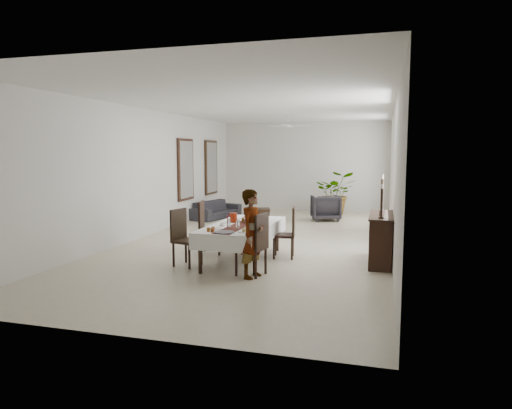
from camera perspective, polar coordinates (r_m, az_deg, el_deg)
The scene contains 87 objects.
floor at distance 11.03m, azimuth 0.69°, elevation -4.53°, with size 6.00×12.00×0.00m, color beige.
ceiling at distance 10.88m, azimuth 0.71°, elevation 12.25°, with size 6.00×12.00×0.02m, color white.
wall_back at distance 16.70m, azimuth 6.06°, elevation 4.72°, with size 6.00×0.02×3.20m, color silver.
wall_front at distance 5.29m, azimuth -16.40°, elevation 0.69°, with size 6.00×0.02×3.20m, color silver.
wall_left at distance 11.97m, azimuth -13.34°, elevation 3.89°, with size 0.02×12.00×3.20m, color silver.
wall_right at distance 10.47m, azimuth 16.79°, elevation 3.43°, with size 0.02×12.00×3.20m, color silver.
dining_table_top at distance 8.86m, azimuth -1.68°, elevation -2.68°, with size 0.96×2.31×0.05m, color black.
table_leg_fl at distance 8.07m, azimuth -7.01°, elevation -6.24°, with size 0.07×0.07×0.67m, color black.
table_leg_fr at distance 7.78m, azimuth -1.25°, elevation -6.68°, with size 0.07×0.07×0.67m, color black.
table_leg_bl at distance 10.08m, azimuth -1.99°, elevation -3.64°, with size 0.07×0.07×0.67m, color black.
table_leg_br at distance 9.85m, azimuth 2.69°, elevation -3.88°, with size 0.07×0.07×0.67m, color black.
tablecloth_top at distance 8.86m, azimuth -1.68°, elevation -2.49°, with size 1.14×2.48×0.01m, color white.
tablecloth_drape_left at distance 9.07m, azimuth -5.06°, elevation -3.20°, with size 0.01×2.48×0.29m, color silver.
tablecloth_drape_right at distance 8.72m, azimuth 1.84°, elevation -3.56°, with size 0.01×2.48×0.29m, color silver.
tablecloth_drape_near at distance 7.74m, azimuth -4.56°, elevation -4.88°, with size 1.14×0.01×0.29m, color white.
tablecloth_drape_far at distance 10.05m, azimuth 0.55°, elevation -2.22°, with size 1.14×0.01×0.29m, color white.
table_runner at distance 8.86m, azimuth -1.68°, elevation -2.44°, with size 0.34×2.40×0.00m, color #532017.
red_pitcher at distance 9.05m, azimuth -2.84°, elevation -1.65°, with size 0.14×0.14×0.19m, color #95220A.
pitcher_handle at distance 9.08m, azimuth -3.32°, elevation -1.63°, with size 0.12×0.12×0.02m, color maroon.
wine_glass_near at distance 8.22m, azimuth -2.29°, elevation -2.58°, with size 0.07×0.07×0.16m, color white.
wine_glass_mid at distance 8.38m, azimuth -3.44°, elevation -2.41°, with size 0.07×0.07×0.16m, color white.
wine_glass_far at distance 8.87m, azimuth -1.29°, elevation -1.90°, with size 0.07×0.07×0.16m, color white.
teacup_right at distance 8.22m, azimuth -1.03°, elevation -2.95°, with size 0.09×0.09×0.06m, color silver.
saucer_right at distance 8.23m, azimuth -1.03°, elevation -3.11°, with size 0.14×0.14×0.01m, color silver.
teacup_left at distance 8.63m, azimuth -4.20°, elevation -2.51°, with size 0.09×0.09×0.06m, color white.
saucer_left at distance 8.64m, azimuth -4.20°, elevation -2.66°, with size 0.14×0.14×0.01m, color white.
plate_near_right at distance 7.95m, azimuth -1.47°, elevation -3.44°, with size 0.23×0.23×0.01m, color silver.
bread_near_right at distance 7.94m, azimuth -1.47°, elevation -3.25°, with size 0.09×0.09×0.09m, color tan.
plate_near_left at distance 8.28m, azimuth -5.15°, elevation -3.06°, with size 0.23×0.23×0.01m, color silver.
plate_far_left at distance 9.45m, azimuth -2.44°, elevation -1.85°, with size 0.23×0.23×0.01m, color silver.
serving_tray at distance 7.92m, azimuth -3.98°, elevation -3.48°, with size 0.35×0.35×0.02m, color #414146.
jam_jar_a at distance 7.96m, azimuth -5.48°, elevation -3.24°, with size 0.06×0.06×0.07m, color brown.
jam_jar_b at distance 8.05m, azimuth -5.96°, elevation -3.14°, with size 0.06×0.06×0.07m, color brown.
jam_jar_c at distance 8.12m, azimuth -5.39°, elevation -3.05°, with size 0.06×0.06×0.07m, color #9A4616.
fruit_basket at distance 9.06m, azimuth -0.91°, elevation -1.94°, with size 0.29×0.29×0.10m, color brown.
fruit_red at distance 9.06m, azimuth -0.70°, elevation -1.48°, with size 0.09×0.09×0.09m, color maroon.
fruit_green at distance 9.09m, azimuth -1.09°, elevation -1.46°, with size 0.08×0.08×0.08m, color #557222.
chair_right_near_seat at distance 7.89m, azimuth -0.62°, elevation -5.43°, with size 0.46×0.46×0.05m, color black.
chair_right_near_leg_fl at distance 7.70m, azimuth -0.04°, elevation -7.66°, with size 0.05×0.05×0.45m, color black.
chair_right_near_leg_fr at distance 8.03m, azimuth 1.20°, elevation -7.08°, with size 0.05×0.05×0.45m, color black.
chair_right_near_leg_bl at distance 7.88m, azimuth -2.48°, elevation -7.34°, with size 0.05×0.05×0.45m, color black.
chair_right_near_leg_br at distance 8.20m, azimuth -1.16°, elevation -6.79°, with size 0.05×0.05×0.45m, color black.
chair_right_near_back at distance 7.74m, azimuth 0.74°, elevation -3.31°, with size 0.46×0.04×0.58m, color black.
chair_right_far_seat at distance 9.20m, azimuth 3.47°, elevation -3.87°, with size 0.44×0.44×0.05m, color black.
chair_right_far_leg_fl at distance 9.06m, azimuth 4.51°, elevation -5.59°, with size 0.04×0.04×0.43m, color black.
chair_right_far_leg_fr at distance 9.41m, azimuth 4.63°, elevation -5.13°, with size 0.04×0.04×0.43m, color black.
chair_right_far_leg_bl at distance 9.09m, azimuth 2.25°, elevation -5.54°, with size 0.04×0.04×0.43m, color black.
chair_right_far_leg_br at distance 9.44m, azimuth 2.45°, elevation -5.09°, with size 0.04×0.04×0.43m, color black.
chair_right_far_back at distance 9.14m, azimuth 4.73°, elevation -2.05°, with size 0.44×0.04×0.56m, color black.
chair_left_near_seat at distance 8.63m, azimuth -8.58°, elevation -4.54°, with size 0.45×0.45×0.05m, color black.
chair_left_near_leg_fl at distance 8.93m, azimuth -8.75°, elevation -5.79°, with size 0.04×0.04×0.44m, color black.
chair_left_near_leg_fr at distance 8.65m, azimuth -10.27°, elevation -6.22°, with size 0.04×0.04×0.44m, color black.
chair_left_near_leg_bl at distance 8.71m, azimuth -6.84°, elevation -6.07°, with size 0.04×0.04×0.44m, color black.
chair_left_near_leg_br at distance 8.42m, azimuth -8.33°, elevation -6.53°, with size 0.04×0.04×0.44m, color black.
chair_left_near_back at distance 8.70m, azimuth -9.67°, elevation -2.41°, with size 0.45×0.04×0.57m, color black.
chair_left_far_seat at distance 9.62m, azimuth -5.59°, elevation -3.24°, with size 0.47×0.47×0.05m, color black.
chair_left_far_leg_fl at distance 9.89m, azimuth -6.47°, elevation -4.51°, with size 0.05×0.05×0.46m, color black.
chair_left_far_leg_fr at distance 9.52m, azimuth -6.91°, elevation -4.94°, with size 0.05×0.05×0.46m, color black.
chair_left_far_leg_bl at distance 9.82m, azimuth -4.28°, elevation -4.55°, with size 0.05×0.05×0.46m, color black.
chair_left_far_leg_br at distance 9.45m, azimuth -4.63°, elevation -5.00°, with size 0.05×0.05×0.46m, color black.
chair_left_far_back at distance 9.61m, azimuth -6.85°, elevation -1.35°, with size 0.47×0.04×0.59m, color black.
woman at distance 7.69m, azimuth -0.46°, elevation -3.68°, with size 0.55×0.36×1.50m, color #9C9EA5.
sideboard_body at distance 9.10m, azimuth 15.33°, elevation -4.23°, with size 0.40×1.51×0.91m, color black.
sideboard_top at distance 9.02m, azimuth 15.42°, elevation -1.30°, with size 0.44×1.57×0.03m, color black.
candlestick_near_base at distance 8.47m, azimuth 15.40°, elevation -1.59°, with size 0.10×0.10×0.03m, color black.
candlestick_near_shaft at distance 8.44m, azimuth 15.45°, elevation 0.21°, with size 0.05×0.05×0.50m, color black.
candlestick_near_candle at distance 8.41m, azimuth 15.51°, elevation 2.19°, with size 0.04×0.04×0.08m, color beige.
candlestick_mid_base at distance 8.87m, azimuth 15.42°, elevation -1.23°, with size 0.10×0.10×0.03m, color black.
candlestick_mid_shaft at distance 8.83m, azimuth 15.48°, elevation 0.98°, with size 0.05×0.05×0.66m, color black.
candlestick_mid_candle at distance 8.80m, azimuth 15.56°, elevation 3.36°, with size 0.04×0.04×0.08m, color beige.
candlestick_far_base at distance 9.27m, azimuth 15.43°, elevation -0.90°, with size 0.10×0.10×0.03m, color black.
candlestick_far_shaft at distance 9.24m, azimuth 15.49°, elevation 0.90°, with size 0.05×0.05×0.56m, color black.
candlestick_far_candle at distance 9.21m, azimuth 15.55°, elevation 2.86°, with size 0.04×0.04×0.08m, color beige.
sofa at distance 14.82m, azimuth -4.99°, elevation -0.62°, with size 1.91×0.75×0.56m, color #2B282E.
armchair at distance 14.41m, azimuth 8.68°, elevation -0.41°, with size 0.84×0.87×0.79m, color #2C292E.
coffee_table at distance 14.40m, azimuth 0.08°, elevation -1.20°, with size 0.81×0.54×0.36m, color black.
potted_plant at distance 15.72m, azimuth 9.95°, elevation 1.41°, with size 1.33×1.16×1.48m, color #315A24.
mirror_frame_near at distance 13.92m, azimuth -8.80°, elevation 4.33°, with size 0.06×1.05×1.85m, color black.
mirror_glass_near at distance 13.90m, azimuth -8.66°, elevation 4.33°, with size 0.01×0.90×1.70m, color white.
mirror_frame_far at distance 15.85m, azimuth -5.64°, elevation 4.63°, with size 0.06×1.05×1.85m, color black.
mirror_glass_far at distance 15.84m, azimuth -5.52°, elevation 4.63°, with size 0.01×0.90×1.70m, color silver.
fan_rod at distance 13.78m, azimuth 4.00°, elevation 10.61°, with size 0.04×0.04×0.20m, color silver.
fan_hub at distance 13.77m, azimuth 3.99°, elevation 9.78°, with size 0.16×0.16×0.08m, color silver.
fan_blade_n at distance 14.11m, azimuth 4.28°, elevation 9.70°, with size 0.10×0.55×0.01m, color white.
fan_blade_s at distance 13.43m, azimuth 3.68°, elevation 9.86°, with size 0.10×0.55×0.01m, color white.
fan_blade_e at distance 13.70m, azimuth 5.44°, elevation 9.78°, with size 0.55×0.10×0.01m, color white.
fan_blade_w at distance 13.84m, azimuth 2.55°, elevation 9.77°, with size 0.55×0.10×0.01m, color white.
Camera 1 is at (2.81, -10.46, 2.11)m, focal length 32.00 mm.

